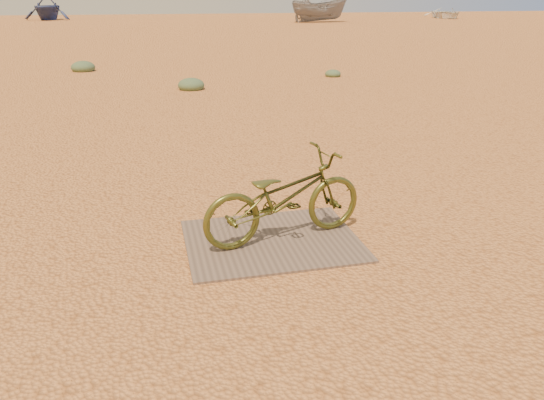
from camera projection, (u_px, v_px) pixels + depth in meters
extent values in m
plane|color=#E7954F|center=(291.00, 220.00, 5.62)|extent=(120.00, 120.00, 0.00)
cube|color=brown|center=(272.00, 240.00, 5.14)|extent=(1.66, 1.31, 0.02)
imported|color=#4E511E|center=(284.00, 197.00, 5.01)|extent=(1.72, 0.90, 0.86)
imported|color=navy|center=(47.00, 6.00, 46.58)|extent=(4.73, 5.20, 2.36)
imported|color=gray|center=(319.00, 10.00, 43.15)|extent=(5.09, 2.44, 1.90)
imported|color=white|center=(446.00, 13.00, 50.06)|extent=(3.76, 4.87, 0.93)
ellipsoid|color=#5C734E|center=(191.00, 89.00, 13.25)|extent=(0.66, 0.66, 0.36)
ellipsoid|color=#5C734E|center=(333.00, 76.00, 15.29)|extent=(0.46, 0.46, 0.25)
ellipsoid|color=#5C734E|center=(84.00, 71.00, 16.35)|extent=(0.72, 0.72, 0.40)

